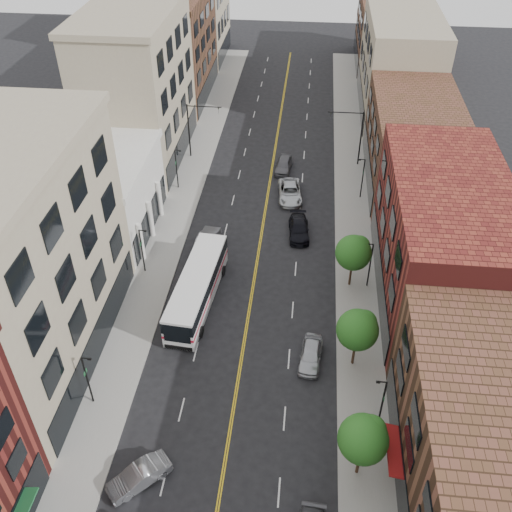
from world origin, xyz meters
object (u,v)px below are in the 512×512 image
(city_bus, at_px, (197,286))
(car_lane_c, at_px, (284,165))
(car_lane_behind, at_px, (207,240))
(car_angle_b, at_px, (139,476))
(car_lane_a, at_px, (299,229))
(car_lane_b, at_px, (290,192))
(car_parked_far, at_px, (311,355))

(city_bus, distance_m, car_lane_c, 26.20)
(car_lane_behind, bearing_deg, city_bus, 100.96)
(car_angle_b, relative_size, car_lane_a, 0.87)
(car_lane_b, bearing_deg, car_parked_far, -89.30)
(car_lane_b, bearing_deg, car_lane_behind, -134.59)
(car_parked_far, bearing_deg, car_lane_a, 100.94)
(car_lane_behind, distance_m, car_lane_a, 10.01)
(car_angle_b, bearing_deg, city_bus, 134.96)
(car_lane_a, height_order, car_lane_b, car_lane_b)
(city_bus, xyz_separation_m, car_lane_b, (7.57, 18.97, -1.10))
(car_angle_b, distance_m, car_lane_b, 38.33)
(car_parked_far, xyz_separation_m, car_lane_behind, (-11.30, 14.84, 0.06))
(car_parked_far, bearing_deg, car_lane_c, 103.04)
(car_lane_a, distance_m, car_lane_b, 7.45)
(car_lane_a, xyz_separation_m, car_lane_b, (-1.37, 7.32, 0.06))
(car_lane_behind, bearing_deg, car_parked_far, 134.31)
(car_parked_far, distance_m, car_lane_c, 31.92)
(car_angle_b, xyz_separation_m, car_parked_far, (11.40, 12.22, 0.02))
(car_angle_b, height_order, car_parked_far, car_parked_far)
(car_lane_b, xyz_separation_m, car_lane_c, (-1.17, 6.41, -0.01))
(car_angle_b, distance_m, car_lane_a, 31.61)
(car_parked_far, height_order, car_lane_a, car_parked_far)
(car_angle_b, bearing_deg, car_lane_behind, 136.90)
(car_lane_b, bearing_deg, city_bus, -118.15)
(car_parked_far, relative_size, car_lane_a, 0.86)
(city_bus, bearing_deg, car_lane_behind, 98.74)
(car_lane_behind, relative_size, car_lane_b, 0.85)
(car_lane_behind, bearing_deg, car_angle_b, 96.81)
(car_parked_far, height_order, car_lane_behind, car_lane_behind)
(car_parked_far, height_order, car_lane_c, car_lane_c)
(car_lane_a, bearing_deg, car_lane_c, 95.42)
(car_parked_far, xyz_separation_m, car_lane_c, (-4.30, 31.63, 0.05))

